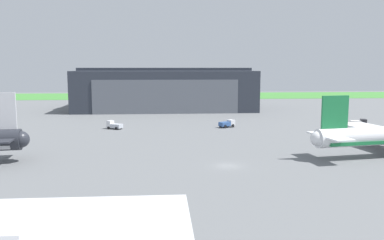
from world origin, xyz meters
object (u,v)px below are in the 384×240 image
(maintenance_hangar, at_px, (165,89))
(pushback_tractor, at_px, (359,122))
(fuel_bowser, at_px, (114,125))
(stair_truck, at_px, (227,124))

(maintenance_hangar, bearing_deg, pushback_tractor, -43.92)
(fuel_bowser, height_order, stair_truck, fuel_bowser)
(maintenance_hangar, bearing_deg, fuel_bowser, -105.01)
(pushback_tractor, bearing_deg, fuel_bowser, -179.22)
(maintenance_hangar, xyz_separation_m, fuel_bowser, (-15.21, -56.70, -7.12))
(pushback_tractor, bearing_deg, maintenance_hangar, 136.08)
(pushback_tractor, bearing_deg, stair_truck, -179.63)
(stair_truck, bearing_deg, fuel_bowser, -178.72)
(maintenance_hangar, height_order, stair_truck, maintenance_hangar)
(stair_truck, distance_m, pushback_tractor, 40.19)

